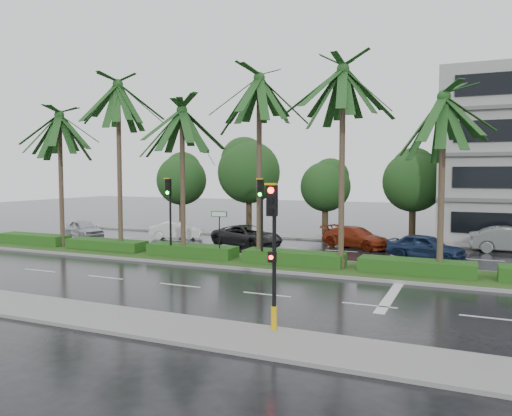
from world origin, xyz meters
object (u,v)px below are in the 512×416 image
at_px(signal_near, 273,250).
at_px(car_blue, 426,247).
at_px(street_sign, 219,223).
at_px(car_red, 356,237).
at_px(signal_median_left, 169,205).
at_px(car_silver, 84,229).
at_px(car_darkgrey, 247,236).
at_px(car_grey, 512,240).
at_px(car_white, 176,230).

height_order(signal_near, car_blue, signal_near).
relative_size(street_sign, car_red, 0.56).
distance_m(signal_median_left, car_silver, 12.21).
xyz_separation_m(car_silver, car_darkgrey, (12.76, 0.98, 0.02)).
bearing_deg(signal_median_left, car_grey, 30.00).
height_order(signal_median_left, car_white, signal_median_left).
height_order(signal_median_left, car_grey, signal_median_left).
relative_size(car_silver, car_white, 1.06).
distance_m(signal_near, car_blue, 15.57).
bearing_deg(car_grey, car_white, 93.15).
xyz_separation_m(signal_near, signal_median_left, (-10.00, 9.69, 0.49)).
bearing_deg(car_silver, car_grey, -56.68).
bearing_deg(car_darkgrey, car_grey, -57.85).
relative_size(car_darkgrey, car_blue, 1.18).
relative_size(car_silver, car_blue, 0.94).
height_order(car_silver, car_blue, car_blue).
xyz_separation_m(signal_median_left, car_silver, (-10.83, 5.13, -2.32)).
relative_size(street_sign, car_silver, 0.66).
height_order(car_blue, car_grey, car_grey).
relative_size(signal_near, street_sign, 1.68).
distance_m(signal_near, car_red, 18.25).
xyz_separation_m(street_sign, car_white, (-7.46, 7.38, -1.51)).
height_order(car_darkgrey, car_grey, car_grey).
height_order(car_darkgrey, car_blue, car_blue).
xyz_separation_m(signal_near, car_red, (-1.50, 18.10, -1.83)).
bearing_deg(car_grey, car_red, 97.21).
xyz_separation_m(car_silver, car_grey, (28.33, 4.98, 0.10)).
height_order(signal_near, car_grey, signal_near).
height_order(signal_near, car_silver, signal_near).
bearing_deg(car_silver, signal_median_left, -91.97).
bearing_deg(car_silver, car_blue, -65.79).
bearing_deg(car_grey, street_sign, 120.94).
distance_m(signal_near, car_grey, 21.24).
bearing_deg(car_darkgrey, street_sign, -151.96).
distance_m(street_sign, car_blue, 11.41).
relative_size(signal_median_left, car_white, 1.17).
relative_size(signal_median_left, car_darkgrey, 0.88).
distance_m(street_sign, car_silver, 14.76).
height_order(car_white, car_grey, car_grey).
bearing_deg(car_white, car_blue, -118.43).
bearing_deg(signal_near, car_blue, 78.81).
bearing_deg(street_sign, car_grey, 34.39).
xyz_separation_m(signal_median_left, car_red, (8.50, 8.41, -2.32)).
xyz_separation_m(street_sign, car_blue, (10.00, 5.30, -1.41)).
xyz_separation_m(car_red, car_grey, (9.00, 1.69, 0.10)).
relative_size(car_darkgrey, car_red, 1.07).
distance_m(car_silver, car_blue, 23.84).
relative_size(street_sign, car_darkgrey, 0.52).
bearing_deg(car_darkgrey, car_red, -52.95).
bearing_deg(car_white, car_grey, -105.03).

